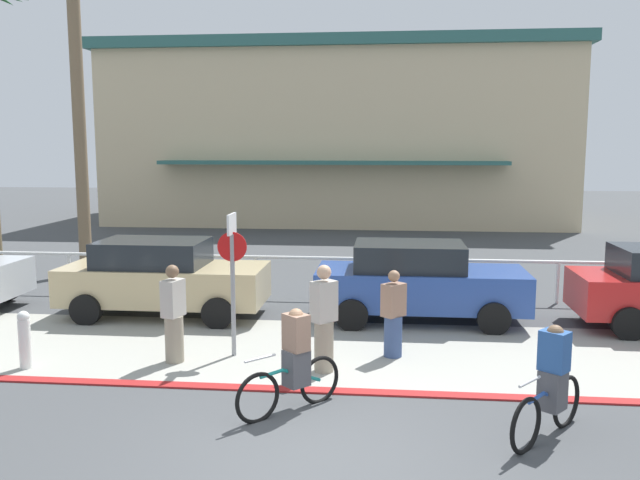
# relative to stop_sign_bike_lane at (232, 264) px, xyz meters

# --- Properties ---
(ground_plane) EXTENTS (80.00, 80.00, 0.00)m
(ground_plane) POSITION_rel_stop_sign_bike_lane_xyz_m (1.88, 6.25, -1.68)
(ground_plane) COLOR #424447
(sidewalk_strip) EXTENTS (44.00, 4.00, 0.02)m
(sidewalk_strip) POSITION_rel_stop_sign_bike_lane_xyz_m (1.88, 0.45, -1.67)
(sidewalk_strip) COLOR #9E9E93
(sidewalk_strip) RESTS_ON ground
(curb_paint) EXTENTS (44.00, 0.24, 0.03)m
(curb_paint) POSITION_rel_stop_sign_bike_lane_xyz_m (1.88, -1.55, -1.66)
(curb_paint) COLOR maroon
(curb_paint) RESTS_ON ground
(building_backdrop) EXTENTS (22.24, 11.59, 8.52)m
(building_backdrop) POSITION_rel_stop_sign_bike_lane_xyz_m (0.19, 23.33, 2.60)
(building_backdrop) COLOR beige
(building_backdrop) RESTS_ON ground
(rail_fence) EXTENTS (19.47, 0.08, 1.04)m
(rail_fence) POSITION_rel_stop_sign_bike_lane_xyz_m (1.88, 4.75, -0.84)
(rail_fence) COLOR white
(rail_fence) RESTS_ON ground
(stop_sign_bike_lane) EXTENTS (0.52, 0.56, 2.56)m
(stop_sign_bike_lane) POSITION_rel_stop_sign_bike_lane_xyz_m (0.00, 0.00, 0.00)
(stop_sign_bike_lane) COLOR gray
(stop_sign_bike_lane) RESTS_ON ground
(bollard_0) EXTENTS (0.20, 0.20, 1.00)m
(bollard_0) POSITION_rel_stop_sign_bike_lane_xyz_m (-3.33, -1.02, -1.16)
(bollard_0) COLOR white
(bollard_0) RESTS_ON ground
(palm_tree_2) EXTENTS (3.02, 3.16, 9.21)m
(palm_tree_2) POSITION_rel_stop_sign_bike_lane_xyz_m (-6.11, 7.25, 4.81)
(palm_tree_2) COLOR #756047
(palm_tree_2) RESTS_ON ground
(car_tan_1) EXTENTS (4.40, 2.02, 1.69)m
(car_tan_1) POSITION_rel_stop_sign_bike_lane_xyz_m (-2.21, 2.65, -0.81)
(car_tan_1) COLOR tan
(car_tan_1) RESTS_ON ground
(car_blue_2) EXTENTS (4.40, 2.02, 1.69)m
(car_blue_2) POSITION_rel_stop_sign_bike_lane_xyz_m (3.35, 2.78, -0.81)
(car_blue_2) COLOR #284793
(car_blue_2) RESTS_ON ground
(cyclist_blue_0) EXTENTS (1.20, 1.45, 1.50)m
(cyclist_blue_0) POSITION_rel_stop_sign_bike_lane_xyz_m (4.81, -2.83, -0.98)
(cyclist_blue_0) COLOR black
(cyclist_blue_0) RESTS_ON ground
(cyclist_teal_1) EXTENTS (1.31, 1.35, 1.50)m
(cyclist_teal_1) POSITION_rel_stop_sign_bike_lane_xyz_m (1.40, -2.30, -0.98)
(cyclist_teal_1) COLOR black
(cyclist_teal_1) RESTS_ON ground
(pedestrian_0) EXTENTS (0.46, 0.47, 1.57)m
(pedestrian_0) POSITION_rel_stop_sign_bike_lane_xyz_m (2.82, 0.23, -0.96)
(pedestrian_0) COLOR #384C7A
(pedestrian_0) RESTS_ON ground
(pedestrian_1) EXTENTS (0.46, 0.47, 1.81)m
(pedestrian_1) POSITION_rel_stop_sign_bike_lane_xyz_m (1.68, -0.68, -0.83)
(pedestrian_1) COLOR gray
(pedestrian_1) RESTS_ON ground
(pedestrian_2) EXTENTS (0.40, 0.46, 1.72)m
(pedestrian_2) POSITION_rel_stop_sign_bike_lane_xyz_m (-0.94, -0.45, -0.88)
(pedestrian_2) COLOR gray
(pedestrian_2) RESTS_ON ground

